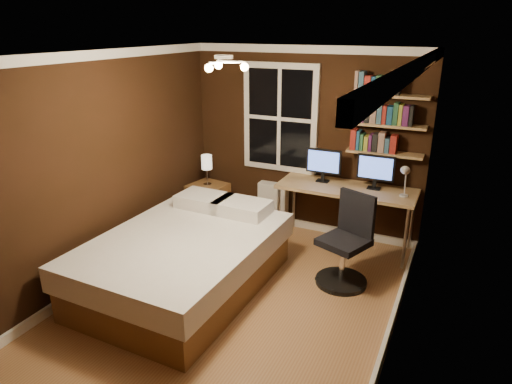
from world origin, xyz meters
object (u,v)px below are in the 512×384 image
at_px(monitor_right, 375,172).
at_px(desk_lamp, 405,181).
at_px(office_chair, 346,250).
at_px(nightstand, 208,204).
at_px(bedside_lamp, 207,170).
at_px(monitor_left, 323,166).
at_px(bed, 185,260).
at_px(radiator, 273,204).
at_px(desk, 346,192).

distance_m(monitor_right, desk_lamp, 0.43).
bearing_deg(office_chair, nightstand, -177.20).
distance_m(bedside_lamp, monitor_left, 1.66).
bearing_deg(desk_lamp, nightstand, 179.97).
bearing_deg(nightstand, bed, -57.78).
bearing_deg(monitor_right, desk_lamp, -28.47).
bearing_deg(office_chair, bed, -130.00).
distance_m(radiator, monitor_right, 1.60).
xyz_separation_m(bed, monitor_left, (0.97, 1.80, 0.70)).
xyz_separation_m(nightstand, monitor_left, (1.63, 0.20, 0.74)).
bearing_deg(desk_lamp, office_chair, -120.91).
relative_size(bed, monitor_right, 5.05).
bearing_deg(desk_lamp, desk, 170.36).
bearing_deg(desk, bed, -127.39).
relative_size(nightstand, bedside_lamp, 1.37).
bearing_deg(bedside_lamp, nightstand, 0.00).
height_order(bedside_lamp, desk, bedside_lamp).
distance_m(desk, desk_lamp, 0.76).
height_order(bed, nightstand, bed).
relative_size(radiator, desk_lamp, 1.44).
distance_m(desk, office_chair, 0.98).
relative_size(monitor_left, office_chair, 0.44).
bearing_deg(radiator, bed, -96.29).
height_order(bedside_lamp, monitor_right, monitor_right).
bearing_deg(radiator, monitor_left, -10.68).
xyz_separation_m(nightstand, monitor_right, (2.29, 0.20, 0.74)).
xyz_separation_m(monitor_right, office_chair, (-0.07, -0.96, -0.63)).
bearing_deg(nightstand, desk_lamp, 9.85).
bearing_deg(office_chair, bedside_lamp, -177.20).
relative_size(desk_lamp, office_chair, 0.42).
bearing_deg(monitor_left, bed, -118.33).
bearing_deg(bedside_lamp, desk, 3.42).
distance_m(radiator, desk, 1.20).
bearing_deg(radiator, office_chair, -39.36).
relative_size(nightstand, desk_lamp, 1.35).
xyz_separation_m(desk, office_chair, (0.25, -0.87, -0.36)).
bearing_deg(monitor_left, nightstand, -172.87).
bearing_deg(bedside_lamp, bed, -67.66).
bearing_deg(desk, nightstand, -176.58).
height_order(nightstand, monitor_right, monitor_right).
height_order(bed, desk_lamp, desk_lamp).
bearing_deg(nightstand, office_chair, -8.98).
bearing_deg(bedside_lamp, desk_lamp, -0.03).
relative_size(nightstand, desk, 0.35).
height_order(bedside_lamp, office_chair, office_chair).
height_order(bed, radiator, bed).
xyz_separation_m(desk, desk_lamp, (0.70, -0.12, 0.28)).
distance_m(bed, monitor_left, 2.16).
bearing_deg(monitor_left, radiator, 169.32).
distance_m(desk_lamp, office_chair, 1.09).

